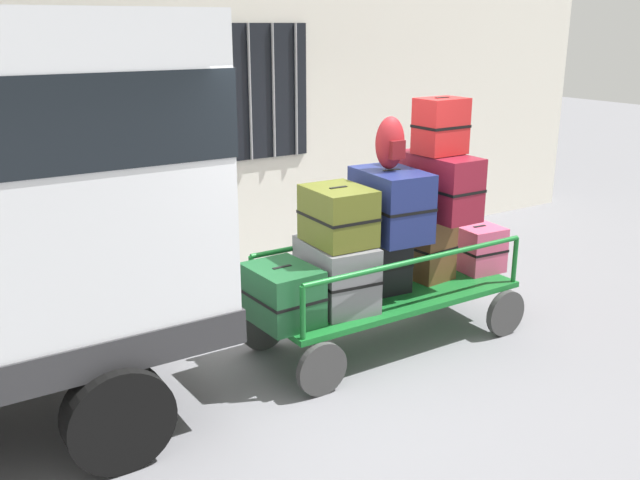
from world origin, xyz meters
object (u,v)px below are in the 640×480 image
at_px(backpack, 390,143).
at_px(suitcase_center_middle, 391,204).
at_px(suitcase_left_bottom, 282,294).
at_px(suitcase_midright_top, 441,126).
at_px(suitcase_midleft_bottom, 336,274).
at_px(suitcase_midright_bottom, 434,248).
at_px(luggage_cart, 388,302).
at_px(suitcase_midright_middle, 439,185).
at_px(suitcase_right_bottom, 478,248).
at_px(suitcase_center_bottom, 387,264).
at_px(suitcase_midleft_middle, 338,215).

bearing_deg(backpack, suitcase_center_middle, -87.32).
height_order(suitcase_left_bottom, suitcase_midright_top, suitcase_midright_top).
distance_m(suitcase_midleft_bottom, suitcase_midright_bottom, 1.09).
xyz_separation_m(luggage_cart, backpack, (-0.00, 0.03, 1.41)).
height_order(suitcase_left_bottom, suitcase_midright_middle, suitcase_midright_middle).
bearing_deg(suitcase_right_bottom, backpack, 179.30).
bearing_deg(suitcase_midright_middle, suitcase_center_bottom, 178.14).
bearing_deg(suitcase_midleft_middle, suitcase_center_bottom, 4.24).
bearing_deg(suitcase_center_bottom, suitcase_midleft_bottom, -178.27).
height_order(suitcase_midleft_bottom, suitcase_midright_bottom, suitcase_midright_bottom).
relative_size(luggage_cart, suitcase_midright_bottom, 3.93).
bearing_deg(suitcase_midleft_bottom, luggage_cart, -1.54).
height_order(suitcase_left_bottom, suitcase_center_middle, suitcase_center_middle).
xyz_separation_m(suitcase_midleft_bottom, backpack, (0.54, 0.01, 1.04)).
bearing_deg(suitcase_right_bottom, suitcase_center_middle, -179.25).
bearing_deg(suitcase_center_bottom, suitcase_left_bottom, -176.51).
xyz_separation_m(suitcase_center_bottom, suitcase_midright_bottom, (0.55, 0.00, 0.05)).
xyz_separation_m(suitcase_midright_top, backpack, (-0.55, 0.00, -0.10)).
bearing_deg(luggage_cart, suitcase_right_bottom, 0.75).
distance_m(suitcase_midleft_middle, suitcase_midright_middle, 1.10).
distance_m(suitcase_midright_bottom, suitcase_right_bottom, 0.55).
height_order(suitcase_left_bottom, suitcase_midleft_bottom, suitcase_midleft_bottom).
bearing_deg(suitcase_right_bottom, suitcase_midright_bottom, 177.80).
bearing_deg(suitcase_midleft_middle, suitcase_right_bottom, 0.83).
relative_size(luggage_cart, suitcase_right_bottom, 5.33).
height_order(suitcase_center_middle, suitcase_midright_middle, suitcase_midright_middle).
height_order(suitcase_center_bottom, suitcase_midright_top, suitcase_midright_top).
bearing_deg(suitcase_center_bottom, suitcase_center_middle, -90.00).
distance_m(luggage_cart, suitcase_right_bottom, 1.13).
bearing_deg(suitcase_left_bottom, backpack, 3.31).
bearing_deg(suitcase_left_bottom, suitcase_midleft_middle, 2.74).
height_order(suitcase_midright_middle, backpack, backpack).
bearing_deg(suitcase_midright_middle, suitcase_right_bottom, 0.10).
bearing_deg(luggage_cart, suitcase_midright_middle, 1.41).
height_order(suitcase_midright_top, suitcase_right_bottom, suitcase_midright_top).
xyz_separation_m(suitcase_midleft_middle, suitcase_midright_middle, (1.09, 0.02, 0.11)).
height_order(suitcase_midright_bottom, backpack, backpack).
xyz_separation_m(suitcase_center_middle, suitcase_midright_top, (0.55, 0.02, 0.62)).
relative_size(luggage_cart, suitcase_midright_top, 4.99).
bearing_deg(suitcase_midright_top, suitcase_center_bottom, 179.26).
distance_m(suitcase_midleft_bottom, backpack, 1.17).
height_order(suitcase_midleft_middle, suitcase_midright_bottom, suitcase_midleft_middle).
relative_size(suitcase_midleft_bottom, suitcase_center_bottom, 1.52).
bearing_deg(suitcase_midright_bottom, suitcase_midright_middle, -90.00).
bearing_deg(backpack, luggage_cart, -87.32).
height_order(suitcase_center_bottom, backpack, backpack).
xyz_separation_m(suitcase_center_bottom, suitcase_midright_middle, (0.55, -0.02, 0.64)).
relative_size(suitcase_midleft_bottom, suitcase_midright_top, 1.59).
relative_size(suitcase_midleft_bottom, backpack, 1.76).
xyz_separation_m(suitcase_midright_top, suitcase_right_bottom, (0.55, -0.01, -1.20)).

